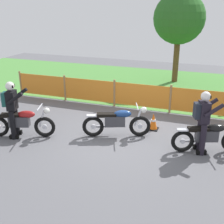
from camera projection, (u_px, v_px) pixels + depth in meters
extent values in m
cube|color=#5B5B60|center=(120.00, 137.00, 8.77)|extent=(24.00, 24.00, 0.02)
cube|color=#4C8C3D|center=(159.00, 86.00, 14.11)|extent=(24.00, 7.07, 0.01)
cylinder|color=#997547|center=(21.00, 83.00, 12.51)|extent=(0.08, 0.08, 1.05)
cylinder|color=#997547|center=(65.00, 88.00, 11.83)|extent=(0.08, 0.08, 1.05)
cylinder|color=#997547|center=(114.00, 93.00, 11.16)|extent=(0.08, 0.08, 1.05)
cylinder|color=#997547|center=(170.00, 99.00, 10.48)|extent=(0.08, 0.08, 1.05)
cube|color=orange|center=(42.00, 85.00, 12.16)|extent=(2.05, 0.02, 0.85)
cube|color=orange|center=(89.00, 90.00, 11.49)|extent=(2.05, 0.02, 0.85)
cube|color=orange|center=(142.00, 96.00, 10.81)|extent=(2.05, 0.02, 0.85)
cube|color=orange|center=(201.00, 102.00, 10.13)|extent=(2.05, 0.02, 0.85)
cylinder|color=brown|center=(176.00, 60.00, 14.45)|extent=(0.28, 0.28, 2.22)
sphere|color=#286023|center=(179.00, 18.00, 13.76)|extent=(2.43, 2.43, 2.43)
torus|color=black|center=(140.00, 126.00, 8.72)|extent=(0.64, 0.33, 0.64)
cylinder|color=silver|center=(140.00, 126.00, 8.72)|extent=(0.15, 0.11, 0.14)
torus|color=black|center=(93.00, 127.00, 8.69)|extent=(0.64, 0.33, 0.64)
cylinder|color=silver|center=(93.00, 127.00, 8.69)|extent=(0.15, 0.11, 0.14)
cube|color=#38383D|center=(115.00, 121.00, 8.64)|extent=(0.64, 0.44, 0.32)
ellipsoid|color=navy|center=(123.00, 114.00, 8.57)|extent=(0.57, 0.41, 0.22)
cube|color=black|center=(106.00, 115.00, 8.57)|extent=(0.60, 0.41, 0.10)
cube|color=silver|center=(93.00, 116.00, 8.57)|extent=(0.39, 0.28, 0.04)
cylinder|color=silver|center=(138.00, 117.00, 8.62)|extent=(0.24, 0.14, 0.57)
sphere|color=white|center=(144.00, 110.00, 8.54)|extent=(0.23, 0.23, 0.18)
cylinder|color=silver|center=(137.00, 106.00, 8.49)|extent=(0.24, 0.57, 0.03)
cylinder|color=silver|center=(105.00, 127.00, 8.85)|extent=(0.54, 0.26, 0.07)
torus|color=black|center=(182.00, 141.00, 7.80)|extent=(0.61, 0.31, 0.62)
cylinder|color=silver|center=(182.00, 141.00, 7.80)|extent=(0.15, 0.10, 0.13)
cube|color=#38383D|center=(207.00, 135.00, 7.74)|extent=(0.62, 0.42, 0.31)
ellipsoid|color=black|center=(216.00, 128.00, 7.67)|extent=(0.55, 0.39, 0.21)
cube|color=black|center=(198.00, 129.00, 7.68)|extent=(0.58, 0.39, 0.10)
cube|color=silver|center=(184.00, 130.00, 7.68)|extent=(0.38, 0.26, 0.04)
cylinder|color=silver|center=(193.00, 141.00, 7.95)|extent=(0.52, 0.25, 0.07)
torus|color=black|center=(45.00, 127.00, 8.68)|extent=(0.63, 0.31, 0.63)
cylinder|color=silver|center=(45.00, 127.00, 8.68)|extent=(0.15, 0.10, 0.14)
cube|color=#38383D|center=(19.00, 121.00, 8.63)|extent=(0.64, 0.42, 0.32)
ellipsoid|color=maroon|center=(26.00, 114.00, 8.55)|extent=(0.56, 0.39, 0.22)
cube|color=black|center=(10.00, 115.00, 8.56)|extent=(0.59, 0.39, 0.10)
cylinder|color=silver|center=(42.00, 118.00, 8.58)|extent=(0.23, 0.13, 0.56)
sphere|color=white|center=(47.00, 111.00, 8.50)|extent=(0.23, 0.23, 0.18)
cylinder|color=silver|center=(40.00, 107.00, 8.46)|extent=(0.22, 0.57, 0.03)
cylinder|color=silver|center=(12.00, 127.00, 8.85)|extent=(0.54, 0.24, 0.07)
cylinder|color=black|center=(199.00, 135.00, 7.91)|extent=(0.19, 0.19, 0.86)
cube|color=black|center=(198.00, 147.00, 8.04)|extent=(0.28, 0.19, 0.12)
cylinder|color=black|center=(203.00, 140.00, 7.61)|extent=(0.19, 0.19, 0.86)
cube|color=black|center=(201.00, 152.00, 7.74)|extent=(0.28, 0.19, 0.12)
cube|color=black|center=(204.00, 112.00, 7.51)|extent=(0.35, 0.42, 0.56)
cylinder|color=black|center=(209.00, 105.00, 7.67)|extent=(0.49, 0.26, 0.38)
cylinder|color=black|center=(214.00, 111.00, 7.26)|extent=(0.49, 0.26, 0.38)
sphere|color=white|center=(206.00, 96.00, 7.36)|extent=(0.32, 0.32, 0.25)
cube|color=black|center=(210.00, 96.00, 7.36)|extent=(0.09, 0.18, 0.08)
cube|color=#1E232D|center=(197.00, 111.00, 7.49)|extent=(0.25, 0.32, 0.40)
cylinder|color=black|center=(16.00, 121.00, 8.80)|extent=(0.19, 0.19, 0.86)
cube|color=black|center=(18.00, 132.00, 8.93)|extent=(0.28, 0.19, 0.12)
cylinder|color=black|center=(13.00, 125.00, 8.50)|extent=(0.19, 0.19, 0.86)
cube|color=black|center=(14.00, 137.00, 8.63)|extent=(0.28, 0.19, 0.12)
cube|color=black|center=(12.00, 100.00, 8.40)|extent=(0.34, 0.42, 0.56)
cylinder|color=black|center=(20.00, 94.00, 8.56)|extent=(0.49, 0.25, 0.38)
cylinder|color=black|center=(15.00, 99.00, 8.15)|extent=(0.49, 0.25, 0.38)
sphere|color=white|center=(10.00, 86.00, 8.25)|extent=(0.32, 0.32, 0.25)
cube|color=black|center=(13.00, 86.00, 8.25)|extent=(0.09, 0.18, 0.08)
cube|color=#194C47|center=(6.00, 99.00, 8.39)|extent=(0.24, 0.32, 0.40)
cube|color=black|center=(153.00, 129.00, 9.29)|extent=(0.32, 0.32, 0.03)
cone|color=orange|center=(153.00, 121.00, 9.20)|extent=(0.26, 0.26, 0.50)
cylinder|color=white|center=(153.00, 120.00, 9.19)|extent=(0.15, 0.15, 0.06)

